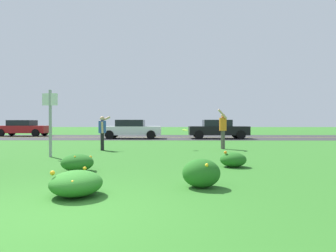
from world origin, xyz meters
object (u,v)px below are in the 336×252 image
person_catcher_orange_shirt (223,127)px  car_white_center_left (131,129)px  sign_post_near_path (50,116)px  person_thrower_blue_shirt (102,130)px  car_red_leftmost (23,128)px  car_black_center_right (218,129)px  frisbee_lime (185,130)px

person_catcher_orange_shirt → car_white_center_left: 10.21m
sign_post_near_path → person_thrower_blue_shirt: bearing=62.3°
car_red_leftmost → car_black_center_right: (17.11, -3.80, 0.00)m
frisbee_lime → car_red_leftmost: size_ratio=0.06×
car_black_center_right → car_red_leftmost: bearing=167.5°
person_catcher_orange_shirt → person_thrower_blue_shirt: bearing=-172.5°
car_red_leftmost → car_white_center_left: 11.10m
person_thrower_blue_shirt → car_red_leftmost: (-10.41, 13.10, -0.18)m
person_thrower_blue_shirt → car_red_leftmost: 16.73m
car_red_leftmost → car_white_center_left: same height
person_thrower_blue_shirt → person_catcher_orange_shirt: (5.57, 0.73, 0.10)m
sign_post_near_path → car_white_center_left: bearing=83.5°
person_catcher_orange_shirt → car_white_center_left: size_ratio=0.42×
person_catcher_orange_shirt → car_red_leftmost: size_ratio=0.42×
car_black_center_right → person_catcher_orange_shirt: bearing=-97.5°
person_catcher_orange_shirt → frisbee_lime: person_catcher_orange_shirt is taller
sign_post_near_path → person_catcher_orange_shirt: size_ratio=1.30×
car_red_leftmost → person_thrower_blue_shirt: bearing=-51.5°
car_red_leftmost → car_black_center_right: bearing=-12.5°
person_thrower_blue_shirt → car_white_center_left: size_ratio=0.35×
sign_post_near_path → car_white_center_left: 11.90m
sign_post_near_path → car_red_leftmost: bearing=120.2°
car_red_leftmost → car_black_center_right: size_ratio=1.00×
person_catcher_orange_shirt → car_red_leftmost: person_catcher_orange_shirt is taller
sign_post_near_path → person_thrower_blue_shirt: size_ratio=1.58×
frisbee_lime → car_white_center_left: size_ratio=0.06×
person_catcher_orange_shirt → car_black_center_right: bearing=82.5°
car_white_center_left → sign_post_near_path: bearing=-96.5°
person_thrower_blue_shirt → person_catcher_orange_shirt: person_catcher_orange_shirt is taller
person_thrower_blue_shirt → frisbee_lime: bearing=4.7°
frisbee_lime → car_red_leftmost: bearing=137.9°
person_thrower_blue_shirt → sign_post_near_path: bearing=-117.7°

